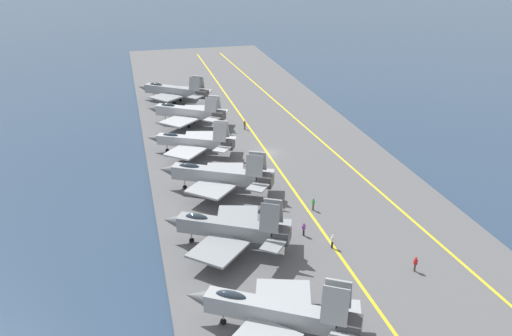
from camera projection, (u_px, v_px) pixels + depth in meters
name	position (u px, v px, depth m)	size (l,w,h in m)	color
ground_plane	(267.00, 155.00, 91.57)	(2000.00, 2000.00, 0.00)	navy
carrier_deck	(267.00, 154.00, 91.49)	(182.95, 40.02, 0.40)	#565659
deck_stripe_foul_line	(329.00, 147.00, 93.83)	(164.65, 0.36, 0.01)	yellow
deck_stripe_centerline	(267.00, 153.00, 91.41)	(164.65, 0.36, 0.01)	yellow
parked_jet_nearest	(274.00, 312.00, 49.35)	(13.06, 16.22, 6.87)	#93999E
parked_jet_second	(228.00, 228.00, 63.10)	(13.92, 15.34, 6.87)	gray
parked_jet_third	(217.00, 175.00, 76.55)	(12.90, 16.60, 6.65)	#93999E
parked_jet_fourth	(192.00, 141.00, 90.00)	(13.07, 15.02, 6.18)	#A8AAAF
parked_jet_fifth	(187.00, 112.00, 103.56)	(13.60, 15.58, 6.20)	#A8AAAF
parked_jet_sixth	(173.00, 91.00, 117.23)	(13.59, 16.16, 6.32)	gray
crew_white_vest	(332.00, 241.00, 63.75)	(0.27, 0.39, 1.78)	#232328
crew_brown_vest	(245.00, 124.00, 101.94)	(0.44, 0.46, 1.76)	#383328
crew_green_vest	(313.00, 204.00, 72.38)	(0.40, 0.29, 1.76)	#4C473D
crew_purple_vest	(304.00, 229.00, 66.35)	(0.43, 0.46, 1.73)	#232328
crew_red_vest	(415.00, 263.00, 59.37)	(0.30, 0.41, 1.81)	#4C473D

